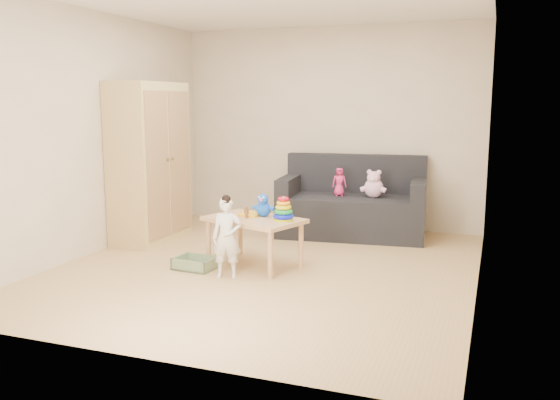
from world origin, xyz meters
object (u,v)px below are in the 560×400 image
at_px(wardrobe, 149,163).
at_px(toddler, 227,239).
at_px(sofa, 352,216).
at_px(play_table, 254,242).

distance_m(wardrobe, toddler, 1.92).
bearing_deg(sofa, toddler, -114.31).
xyz_separation_m(sofa, toddler, (-0.70, -2.12, 0.13)).
xyz_separation_m(play_table, toddler, (-0.09, -0.44, 0.12)).
relative_size(play_table, toddler, 1.26).
bearing_deg(play_table, wardrobe, 158.38).
distance_m(sofa, toddler, 2.23).
xyz_separation_m(wardrobe, play_table, (1.59, -0.63, -0.68)).
xyz_separation_m(sofa, play_table, (-0.60, -1.68, 0.00)).
bearing_deg(sofa, play_table, -115.86).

